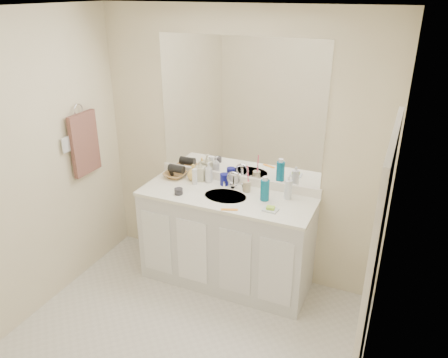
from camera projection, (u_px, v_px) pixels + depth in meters
floor at (171, 357)px, 3.23m from camera, size 2.60×2.60×0.00m
ceiling at (149, 11)px, 2.26m from camera, size 2.60×2.60×0.02m
wall_back at (239, 150)px, 3.83m from camera, size 2.60×0.02×2.40m
wall_left at (10, 181)px, 3.22m from camera, size 0.02×2.60×2.40m
wall_right at (378, 263)px, 2.27m from camera, size 0.02×2.60×2.40m
vanity_cabinet at (226, 241)px, 3.92m from camera, size 1.50×0.55×0.85m
countertop at (226, 197)px, 3.74m from camera, size 1.52×0.57×0.03m
backsplash at (238, 179)px, 3.93m from camera, size 1.52×0.03×0.08m
sink_basin at (225, 197)px, 3.72m from camera, size 0.37×0.37×0.02m
faucet at (234, 182)px, 3.84m from camera, size 0.02×0.02×0.11m
mirror at (239, 110)px, 3.68m from camera, size 1.48×0.01×1.20m
blue_mug at (224, 179)px, 3.90m from camera, size 0.09×0.09×0.11m
tan_cup at (247, 186)px, 3.78m from camera, size 0.09×0.09×0.09m
toothbrush at (248, 176)px, 3.73m from camera, size 0.01×0.04×0.19m
mouthwash_bottle at (265, 190)px, 3.61m from camera, size 0.08×0.08×0.18m
clear_pump_bottle at (288, 189)px, 3.64m from camera, size 0.07×0.07×0.17m
soap_dish at (270, 210)px, 3.47m from camera, size 0.12×0.10×0.01m
green_soap at (271, 208)px, 3.46m from camera, size 0.07×0.05×0.02m
orange_comb at (229, 210)px, 3.48m from camera, size 0.14×0.08×0.01m
dark_jar at (179, 191)px, 3.74m from camera, size 0.10×0.10×0.05m
extra_white_bottle at (195, 177)px, 3.90m from camera, size 0.06×0.06×0.15m
soap_bottle_white at (209, 172)px, 3.94m from camera, size 0.09×0.09×0.19m
soap_bottle_cream at (200, 170)px, 3.98m from camera, size 0.10×0.10×0.20m
soap_bottle_yellow at (193, 172)px, 4.00m from camera, size 0.15×0.15×0.15m
wicker_basket at (175, 175)px, 4.07m from camera, size 0.21×0.21×0.05m
hair_dryer at (177, 169)px, 4.03m from camera, size 0.15×0.08×0.07m
towel_ring at (78, 110)px, 3.72m from camera, size 0.01×0.11×0.11m
hand_towel at (85, 144)px, 3.83m from camera, size 0.04×0.32×0.55m
switch_plate at (66, 145)px, 3.65m from camera, size 0.01×0.08×0.13m
door at (363, 330)px, 2.10m from camera, size 0.02×0.82×2.00m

